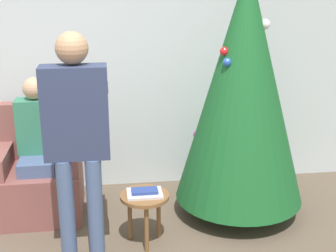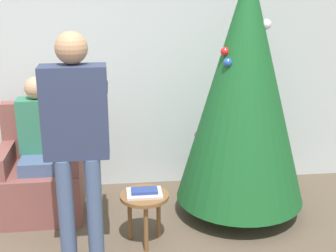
{
  "view_description": "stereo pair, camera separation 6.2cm",
  "coord_description": "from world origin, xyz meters",
  "px_view_note": "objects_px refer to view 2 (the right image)",
  "views": [
    {
      "loc": [
        0.09,
        -2.42,
        2.13
      ],
      "look_at": [
        0.57,
        1.12,
        0.98
      ],
      "focal_mm": 50.0,
      "sensor_mm": 36.0,
      "label": 1
    },
    {
      "loc": [
        0.15,
        -2.43,
        2.13
      ],
      "look_at": [
        0.57,
        1.12,
        0.98
      ],
      "focal_mm": 50.0,
      "sensor_mm": 36.0,
      "label": 2
    }
  ],
  "objects_px": {
    "christmas_tree": "(244,87)",
    "person_standing": "(76,128)",
    "side_stool": "(145,202)",
    "armchair": "(43,176)",
    "person_seated": "(39,141)"
  },
  "relations": [
    {
      "from": "christmas_tree",
      "to": "person_standing",
      "type": "relative_size",
      "value": 1.27
    },
    {
      "from": "side_stool",
      "to": "person_standing",
      "type": "bearing_deg",
      "value": -161.98
    },
    {
      "from": "armchair",
      "to": "side_stool",
      "type": "relative_size",
      "value": 2.29
    },
    {
      "from": "christmas_tree",
      "to": "side_stool",
      "type": "relative_size",
      "value": 5.12
    },
    {
      "from": "person_standing",
      "to": "christmas_tree",
      "type": "bearing_deg",
      "value": 22.46
    },
    {
      "from": "person_seated",
      "to": "person_standing",
      "type": "relative_size",
      "value": 0.72
    },
    {
      "from": "person_seated",
      "to": "person_standing",
      "type": "bearing_deg",
      "value": -63.43
    },
    {
      "from": "christmas_tree",
      "to": "side_stool",
      "type": "xyz_separation_m",
      "value": [
        -0.91,
        -0.42,
        -0.84
      ]
    },
    {
      "from": "armchair",
      "to": "person_standing",
      "type": "relative_size",
      "value": 0.57
    },
    {
      "from": "christmas_tree",
      "to": "armchair",
      "type": "xyz_separation_m",
      "value": [
        -1.82,
        0.26,
        -0.86
      ]
    },
    {
      "from": "person_standing",
      "to": "side_stool",
      "type": "xyz_separation_m",
      "value": [
        0.5,
        0.16,
        -0.71
      ]
    },
    {
      "from": "christmas_tree",
      "to": "person_seated",
      "type": "distance_m",
      "value": 1.9
    },
    {
      "from": "armchair",
      "to": "side_stool",
      "type": "height_order",
      "value": "armchair"
    },
    {
      "from": "armchair",
      "to": "person_standing",
      "type": "bearing_deg",
      "value": -64.22
    },
    {
      "from": "armchair",
      "to": "person_seated",
      "type": "xyz_separation_m",
      "value": [
        0.0,
        -0.03,
        0.36
      ]
    }
  ]
}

